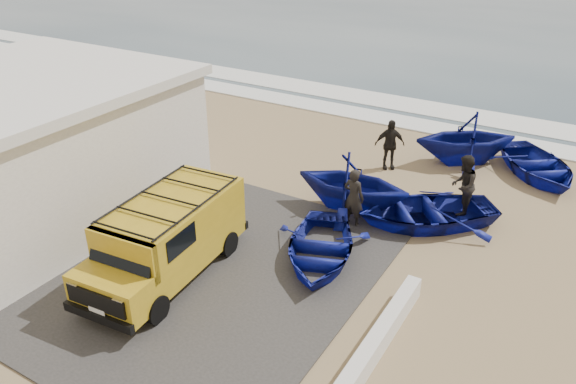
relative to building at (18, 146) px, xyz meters
The scene contains 15 objects.
ground 8.06m from the building, 14.93° to the left, with size 160.00×160.00×0.00m, color #9C825A.
slab 5.90m from the building, ahead, with size 12.00×10.00×0.05m, color #413E3C.
surf_line 16.02m from the building, 61.82° to the left, with size 180.00×1.60×0.06m, color white.
surf_wash 18.25m from the building, 65.56° to the left, with size 180.00×2.20×0.04m, color white.
building is the anchor object (origin of this frame).
parapet 12.68m from the building, ahead, with size 0.35×6.00×0.55m, color silver.
van 6.60m from the building, ahead, with size 2.42×5.28×2.20m.
boat_near_left 10.06m from the building, 12.44° to the left, with size 2.77×3.88×0.80m, color navy.
boat_near_right 13.00m from the building, 25.95° to the left, with size 3.10×4.34×0.90m, color navy.
boat_mid_left 10.66m from the building, 29.91° to the left, with size 3.22×3.73×1.97m, color navy.
boat_far_left 15.78m from the building, 44.14° to the left, with size 3.34×3.87×2.04m, color navy.
boat_far_right 17.93m from the building, 38.60° to the left, with size 2.99×4.19×0.87m, color navy.
fisherman_front 10.67m from the building, 24.75° to the left, with size 0.69×0.45×1.89m, color black.
fisherman_middle 14.16m from the building, 29.27° to the left, with size 0.97×0.76×2.01m, color black.
fisherman_back 12.75m from the building, 44.93° to the left, with size 1.13×0.47×1.92m, color black.
Camera 1 is at (8.22, -11.67, 9.00)m, focal length 35.00 mm.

